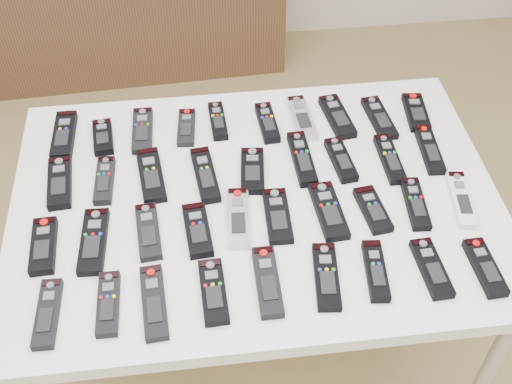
{
  "coord_description": "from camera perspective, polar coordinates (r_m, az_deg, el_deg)",
  "views": [
    {
      "loc": [
        -0.06,
        -1.08,
        1.98
      ],
      "look_at": [
        0.07,
        0.04,
        0.8
      ],
      "focal_mm": 45.0,
      "sensor_mm": 36.0,
      "label": 1
    }
  ],
  "objects": [
    {
      "name": "remote_2",
      "position": [
        1.85,
        -10.06,
        5.41
      ],
      "size": [
        0.06,
        0.18,
        0.02
      ],
      "primitive_type": "cube",
      "rotation": [
        0.0,
        0.0,
        -0.02
      ],
      "color": "black",
      "rests_on": "table"
    },
    {
      "name": "remote_11",
      "position": [
        1.72,
        -13.31,
        1.02
      ],
      "size": [
        0.05,
        0.16,
        0.02
      ],
      "primitive_type": "cube",
      "rotation": [
        0.0,
        0.0,
        -0.04
      ],
      "color": "black",
      "rests_on": "table"
    },
    {
      "name": "remote_32",
      "position": [
        1.45,
        -3.81,
        -8.83
      ],
      "size": [
        0.06,
        0.17,
        0.02
      ],
      "primitive_type": "cube",
      "rotation": [
        0.0,
        0.0,
        0.03
      ],
      "color": "black",
      "rests_on": "table"
    },
    {
      "name": "remote_26",
      "position": [
        1.63,
        10.34,
        -1.56
      ],
      "size": [
        0.07,
        0.15,
        0.02
      ],
      "primitive_type": "cube",
      "rotation": [
        0.0,
        0.0,
        0.12
      ],
      "color": "black",
      "rests_on": "table"
    },
    {
      "name": "table",
      "position": [
        1.69,
        0.0,
        -1.82
      ],
      "size": [
        1.25,
        0.88,
        0.78
      ],
      "color": "white",
      "rests_on": "ground"
    },
    {
      "name": "remote_4",
      "position": [
        1.85,
        -3.41,
        6.32
      ],
      "size": [
        0.05,
        0.15,
        0.02
      ],
      "primitive_type": "cube",
      "rotation": [
        0.0,
        0.0,
        0.04
      ],
      "color": "black",
      "rests_on": "table"
    },
    {
      "name": "remote_25",
      "position": [
        1.61,
        6.48,
        -1.68
      ],
      "size": [
        0.07,
        0.19,
        0.02
      ],
      "primitive_type": "cube",
      "rotation": [
        0.0,
        0.0,
        0.07
      ],
      "color": "black",
      "rests_on": "table"
    },
    {
      "name": "ground",
      "position": [
        2.26,
        -1.82,
        -14.99
      ],
      "size": [
        4.0,
        4.0,
        0.0
      ],
      "primitive_type": "plane",
      "color": "#99824D",
      "rests_on": "ground"
    },
    {
      "name": "remote_18",
      "position": [
        1.82,
        15.15,
        3.69
      ],
      "size": [
        0.06,
        0.19,
        0.02
      ],
      "primitive_type": "cube",
      "rotation": [
        0.0,
        0.0,
        -0.07
      ],
      "color": "black",
      "rests_on": "table"
    },
    {
      "name": "remote_36",
      "position": [
        1.54,
        15.34,
        -6.55
      ],
      "size": [
        0.06,
        0.17,
        0.02
      ],
      "primitive_type": "cube",
      "rotation": [
        0.0,
        0.0,
        0.05
      ],
      "color": "black",
      "rests_on": "table"
    },
    {
      "name": "remote_30",
      "position": [
        1.47,
        -13.0,
        -9.64
      ],
      "size": [
        0.05,
        0.16,
        0.02
      ],
      "primitive_type": "cube",
      "rotation": [
        0.0,
        0.0,
        -0.01
      ],
      "color": "black",
      "rests_on": "table"
    },
    {
      "name": "sideboard",
      "position": [
        3.29,
        -11.44,
        16.32
      ],
      "size": [
        1.52,
        0.45,
        0.75
      ],
      "primitive_type": "cube",
      "rotation": [
        0.0,
        0.0,
        0.05
      ],
      "color": "#45271B",
      "rests_on": "ground"
    },
    {
      "name": "remote_16",
      "position": [
        1.74,
        7.56,
        2.86
      ],
      "size": [
        0.06,
        0.16,
        0.02
      ],
      "primitive_type": "cube",
      "rotation": [
        0.0,
        0.0,
        0.1
      ],
      "color": "black",
      "rests_on": "table"
    },
    {
      "name": "remote_10",
      "position": [
        1.74,
        -17.05,
        0.78
      ],
      "size": [
        0.07,
        0.18,
        0.02
      ],
      "primitive_type": "cube",
      "rotation": [
        0.0,
        0.0,
        0.07
      ],
      "color": "black",
      "rests_on": "table"
    },
    {
      "name": "remote_12",
      "position": [
        1.71,
        -9.3,
        1.48
      ],
      "size": [
        0.08,
        0.2,
        0.02
      ],
      "primitive_type": "cube",
      "rotation": [
        0.0,
        0.0,
        0.11
      ],
      "color": "black",
      "rests_on": "table"
    },
    {
      "name": "remote_37",
      "position": [
        1.58,
        19.69,
        -6.33
      ],
      "size": [
        0.05,
        0.16,
        0.02
      ],
      "primitive_type": "cube",
      "rotation": [
        0.0,
        0.0,
        0.04
      ],
      "color": "black",
      "rests_on": "table"
    },
    {
      "name": "remote_29",
      "position": [
        1.49,
        -18.03,
        -10.23
      ],
      "size": [
        0.05,
        0.17,
        0.02
      ],
      "primitive_type": "cube",
      "rotation": [
        0.0,
        0.0,
        -0.03
      ],
      "color": "black",
      "rests_on": "table"
    },
    {
      "name": "remote_33",
      "position": [
        1.46,
        1.03,
        -7.97
      ],
      "size": [
        0.05,
        0.19,
        0.02
      ],
      "primitive_type": "cube",
      "rotation": [
        0.0,
        0.0,
        -0.0
      ],
      "color": "black",
      "rests_on": "table"
    },
    {
      "name": "remote_15",
      "position": [
        1.73,
        4.11,
        2.98
      ],
      "size": [
        0.05,
        0.2,
        0.02
      ],
      "primitive_type": "cube",
      "rotation": [
        0.0,
        0.0,
        0.03
      ],
      "color": "black",
      "rests_on": "table"
    },
    {
      "name": "remote_13",
      "position": [
        1.69,
        -4.53,
        1.53
      ],
      "size": [
        0.07,
        0.2,
        0.02
      ],
      "primitive_type": "cube",
      "rotation": [
        0.0,
        0.0,
        0.1
      ],
      "color": "black",
      "rests_on": "table"
    },
    {
      "name": "remote_7",
      "position": [
        1.88,
        7.23,
        6.66
      ],
      "size": [
        0.08,
        0.19,
        0.02
      ],
      "primitive_type": "cube",
      "rotation": [
        0.0,
        0.0,
        0.13
      ],
      "color": "black",
      "rests_on": "table"
    },
    {
      "name": "remote_6",
      "position": [
        1.86,
        4.07,
        6.56
      ],
      "size": [
        0.06,
        0.19,
        0.02
      ],
      "primitive_type": "cube",
      "rotation": [
        0.0,
        0.0,
        0.06
      ],
      "color": "#B7B7BC",
      "rests_on": "table"
    },
    {
      "name": "remote_19",
      "position": [
        1.61,
        -18.36,
        -4.56
      ],
      "size": [
        0.06,
        0.17,
        0.02
      ],
      "primitive_type": "cube",
      "rotation": [
        0.0,
        0.0,
        0.04
      ],
      "color": "black",
      "rests_on": "table"
    },
    {
      "name": "remote_21",
      "position": [
        1.58,
        -9.54,
        -3.49
      ],
      "size": [
        0.07,
        0.17,
        0.02
      ],
      "primitive_type": "cube",
      "rotation": [
        0.0,
        0.0,
        0.08
      ],
      "color": "black",
      "rests_on": "table"
    },
    {
      "name": "remote_1",
      "position": [
        1.85,
        -13.45,
        4.76
      ],
      "size": [
        0.06,
        0.14,
        0.02
      ],
      "primitive_type": "cube",
      "rotation": [
        0.0,
        0.0,
        0.09
      ],
      "color": "black",
      "rests_on": "table"
    },
    {
      "name": "remote_3",
      "position": [
        1.84,
        -6.21,
        5.72
      ],
      "size": [
        0.06,
        0.15,
        0.02
      ],
      "primitive_type": "cube",
      "rotation": [
        0.0,
        0.0,
        -0.08
      ],
      "color": "black",
      "rests_on": "table"
    },
    {
      "name": "remote_20",
      "position": [
        1.59,
        -14.24,
        -4.26
      ],
      "size": [
        0.07,
        0.2,
        0.02
      ],
      "primitive_type": "cube",
      "rotation": [
        0.0,
        0.0,
        -0.05
      ],
      "color": "black",
      "rests_on": "table"
    },
    {
      "name": "remote_34",
      "position": [
        1.48,
        6.28,
        -7.47
      ],
      "size": [
        0.07,
        0.19,
        0.02
      ],
      "primitive_type": "cube",
      "rotation": [
        0.0,
        0.0,
        -0.11
      ],
      "color": "black",
      "rests_on": "table"
    },
    {
      "name": "remote_0",
      "position": [
        1.88,
        -16.7,
        4.86
      ],
      "size": [
        0.06,
        0.19,
        0.02
      ],
      "primitive_type": "cube",
      "rotation": [
        0.0,
        0.0,
        -0.02
      ],
      "color": "black",
      "rests_on": "table"
    },
    {
      "name": "remote_8",
      "position": [
        1.89,
        10.9,
        6.47
      ],
      "size": [
        0.07,
        0.18,
        0.02
      ],
      "primitive_type": "cube",
      "rotation": [
        0.0,
        0.0,
        0.09
      ],
      "color": "black",
      "rests_on": "table"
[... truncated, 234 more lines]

